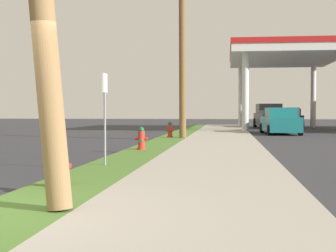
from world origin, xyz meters
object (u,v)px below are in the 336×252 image
street_sign_post (105,100)px  truck_black_at_forecourt (271,117)px  fire_hydrant_third (170,130)px  car_teal_by_near_pump (280,122)px  fire_hydrant_second (141,140)px  car_navy_by_far_pump (289,119)px  utility_pole_midground (182,39)px  fire_hydrant_nearest (58,167)px

street_sign_post → truck_black_at_forecourt: 29.80m
fire_hydrant_third → truck_black_at_forecourt: 17.94m
car_teal_by_near_pump → truck_black_at_forecourt: (0.31, 10.32, 0.19)m
car_teal_by_near_pump → fire_hydrant_second: bearing=-112.7°
car_navy_by_far_pump → truck_black_at_forecourt: (-1.92, -3.68, 0.19)m
street_sign_post → car_teal_by_near_pump: bearing=72.5°
fire_hydrant_second → utility_pole_midground: utility_pole_midground is taller
street_sign_post → truck_black_at_forecourt: size_ratio=0.38×
utility_pole_midground → street_sign_post: bearing=-93.3°
fire_hydrant_nearest → truck_black_at_forecourt: 33.01m
fire_hydrant_second → fire_hydrant_third: (0.06, 7.58, 0.00)m
car_teal_by_near_pump → truck_black_at_forecourt: bearing=88.3°
fire_hydrant_nearest → car_navy_by_far_pump: (8.12, 36.10, 0.28)m
utility_pole_midground → car_navy_by_far_pump: (7.46, 20.78, -4.03)m
utility_pole_midground → truck_black_at_forecourt: 18.38m
fire_hydrant_nearest → fire_hydrant_third: (0.05, 15.58, 0.00)m
street_sign_post → car_teal_by_near_pump: 19.74m
utility_pole_midground → street_sign_post: size_ratio=4.29×
car_navy_by_far_pump → fire_hydrant_nearest: bearing=-102.7°
fire_hydrant_nearest → street_sign_post: (-0.03, 3.29, 1.19)m
utility_pole_midground → street_sign_post: 12.45m
utility_pole_midground → car_teal_by_near_pump: bearing=52.4°
car_navy_by_far_pump → fire_hydrant_third: bearing=-111.5°
fire_hydrant_nearest → car_navy_by_far_pump: size_ratio=0.17×
car_navy_by_far_pump → utility_pole_midground: bearing=-109.7°
fire_hydrant_third → street_sign_post: (-0.09, -12.29, 1.19)m
fire_hydrant_nearest → car_teal_by_near_pump: car_teal_by_near_pump is taller
fire_hydrant_third → car_navy_by_far_pump: (8.07, 20.52, 0.28)m
fire_hydrant_second → car_teal_by_near_pump: bearing=67.3°
utility_pole_midground → car_teal_by_near_pump: 9.46m
fire_hydrant_second → car_teal_by_near_pump: 15.29m
utility_pole_midground → car_teal_by_near_pump: utility_pole_midground is taller
street_sign_post → fire_hydrant_nearest: bearing=-89.4°
fire_hydrant_second → truck_black_at_forecourt: bearing=75.7°
street_sign_post → car_navy_by_far_pump: bearing=76.0°
street_sign_post → truck_black_at_forecourt: street_sign_post is taller
street_sign_post → truck_black_at_forecourt: (6.24, 29.13, -0.72)m
fire_hydrant_nearest → car_teal_by_near_pump: 22.87m
fire_hydrant_third → street_sign_post: bearing=-90.4°
street_sign_post → car_navy_by_far_pump: street_sign_post is taller
fire_hydrant_second → truck_black_at_forecourt: (6.21, 24.42, 0.47)m
street_sign_post → car_navy_by_far_pump: size_ratio=0.47×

